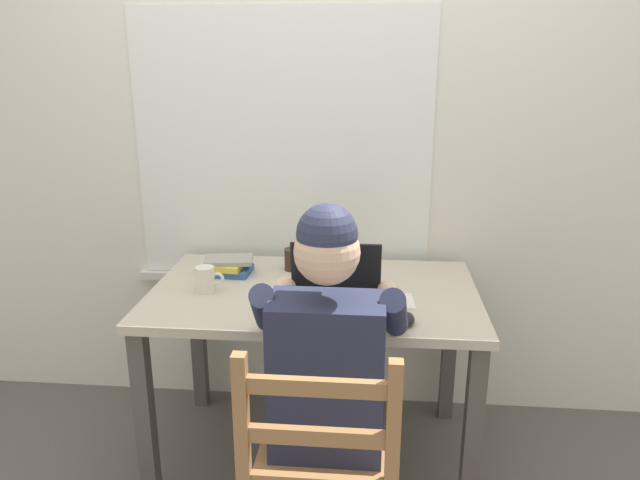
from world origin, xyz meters
The scene contains 11 objects.
ground_plane centered at (0.00, 0.00, 0.00)m, with size 8.00×8.00×0.00m, color #56514C.
back_wall centered at (0.00, 0.47, 1.30)m, with size 6.00×0.08×2.60m.
desk centered at (0.00, 0.00, 0.65)m, with size 1.27×0.78×0.75m.
seated_person centered at (0.09, -0.46, 0.68)m, with size 0.50×0.60×1.24m.
laptop centered at (0.09, -0.19, 0.81)m, with size 0.33×0.28×0.23m.
computer_mouse centered at (0.34, -0.28, 0.77)m, with size 0.06×0.10×0.03m, color black.
coffee_mug_white centered at (-0.41, -0.06, 0.80)m, with size 0.11×0.07×0.10m.
coffee_mug_dark centered at (-0.11, 0.22, 0.80)m, with size 0.11×0.07×0.09m.
book_stack_main centered at (-0.38, 0.15, 0.79)m, with size 0.21×0.16×0.07m.
book_stack_side centered at (0.11, 0.14, 0.79)m, with size 0.19×0.15×0.07m.
paper_pile_near_laptop centered at (0.27, -0.09, 0.75)m, with size 0.22×0.15×0.00m, color silver.
Camera 1 is at (0.22, -2.15, 1.62)m, focal length 33.28 mm.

